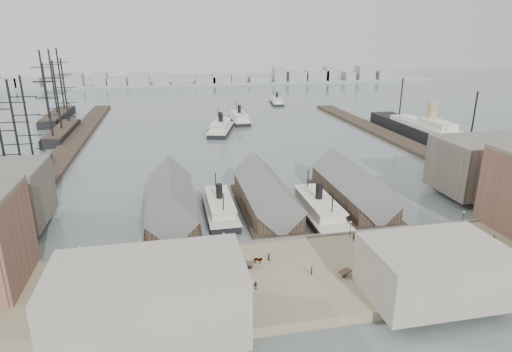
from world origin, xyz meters
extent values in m
plane|color=#505D5B|center=(0.00, 0.00, 0.00)|extent=(900.00, 900.00, 0.00)
cube|color=#807356|center=(0.00, -20.00, 1.00)|extent=(180.00, 30.00, 2.00)
cube|color=#59544C|center=(0.00, -5.20, 1.15)|extent=(180.00, 1.20, 2.30)
cube|color=#2D231C|center=(-68.00, 100.00, 0.80)|extent=(10.00, 220.00, 1.60)
cube|color=#2D231C|center=(78.00, 90.00, 0.80)|extent=(10.00, 180.00, 1.60)
cube|color=#2D231C|center=(-26.00, 16.00, 0.60)|extent=(14.00, 42.00, 1.20)
cube|color=#2D231C|center=(-26.00, 17.00, 3.70)|extent=(12.00, 36.00, 5.00)
cube|color=#59595B|center=(-26.00, 17.00, 6.30)|extent=(12.60, 37.00, 12.60)
cube|color=#2D231C|center=(0.00, 16.00, 0.60)|extent=(14.00, 42.00, 1.20)
cube|color=#2D231C|center=(0.00, 17.00, 3.70)|extent=(12.00, 36.00, 5.00)
cube|color=#59595B|center=(0.00, 17.00, 6.30)|extent=(12.60, 37.00, 12.60)
cube|color=#2D231C|center=(26.00, 16.00, 0.60)|extent=(14.00, 42.00, 1.20)
cube|color=#2D231C|center=(26.00, 17.00, 3.70)|extent=(12.00, 36.00, 5.00)
cube|color=#59595B|center=(26.00, 17.00, 6.30)|extent=(12.60, 37.00, 12.60)
cube|color=#60564C|center=(68.00, 15.00, 9.50)|extent=(28.00, 20.00, 15.00)
cube|color=gray|center=(20.00, -32.00, 7.00)|extent=(24.00, 16.00, 10.00)
cube|color=gray|center=(-30.00, -32.00, 8.00)|extent=(30.00, 16.00, 12.00)
cylinder|color=black|center=(-45.00, -7.00, 3.80)|extent=(0.16, 0.16, 3.60)
sphere|color=beige|center=(-45.00, -7.00, 5.70)|extent=(0.44, 0.44, 0.44)
cylinder|color=black|center=(-15.00, -7.00, 3.80)|extent=(0.16, 0.16, 3.60)
sphere|color=beige|center=(-15.00, -7.00, 5.70)|extent=(0.44, 0.44, 0.44)
cylinder|color=black|center=(15.00, -7.00, 3.80)|extent=(0.16, 0.16, 3.60)
sphere|color=beige|center=(15.00, -7.00, 5.70)|extent=(0.44, 0.44, 0.44)
cylinder|color=black|center=(45.00, -7.00, 3.80)|extent=(0.16, 0.16, 3.60)
sphere|color=beige|center=(45.00, -7.00, 5.70)|extent=(0.44, 0.44, 0.44)
cube|color=gray|center=(0.00, 340.00, 1.00)|extent=(500.00, 40.00, 2.00)
cube|color=gray|center=(-162.59, 330.00, 5.11)|extent=(17.36, 14.00, 10.23)
cube|color=gray|center=(-145.16, 330.00, 5.14)|extent=(20.65, 14.00, 10.28)
cube|color=gray|center=(-123.57, 330.00, 3.62)|extent=(14.71, 14.00, 7.23)
cube|color=gray|center=(-107.98, 330.00, 6.62)|extent=(17.63, 14.00, 13.23)
cube|color=gray|center=(-83.49, 330.00, 6.79)|extent=(10.74, 14.00, 13.58)
cube|color=gray|center=(-69.86, 330.00, 4.32)|extent=(18.06, 14.00, 8.64)
cube|color=gray|center=(-49.92, 330.00, 6.64)|extent=(18.55, 14.00, 13.29)
cube|color=gray|center=(-29.70, 330.00, 6.24)|extent=(15.33, 14.00, 12.47)
cube|color=gray|center=(-11.29, 330.00, 4.36)|extent=(17.56, 14.00, 8.72)
cube|color=gray|center=(11.96, 330.00, 3.82)|extent=(18.76, 14.00, 7.63)
cube|color=gray|center=(27.85, 330.00, 5.17)|extent=(17.61, 14.00, 10.35)
cube|color=gray|center=(44.04, 330.00, 5.15)|extent=(13.38, 14.00, 10.30)
cube|color=gray|center=(65.61, 330.00, 3.38)|extent=(20.73, 14.00, 6.75)
cube|color=gray|center=(85.69, 330.00, 7.79)|extent=(11.51, 14.00, 15.57)
cube|color=gray|center=(103.47, 330.00, 5.63)|extent=(18.17, 14.00, 11.26)
cube|color=gray|center=(125.20, 330.00, 5.92)|extent=(21.81, 14.00, 11.83)
cube|color=gray|center=(139.05, 330.00, 7.75)|extent=(11.12, 14.00, 15.50)
cube|color=gray|center=(159.69, 330.00, 5.14)|extent=(10.90, 14.00, 10.29)
cube|color=gray|center=(177.90, 330.00, 7.86)|extent=(17.95, 14.00, 15.72)
cube|color=gray|center=(197.92, 330.00, 5.26)|extent=(14.21, 14.00, 10.51)
cube|color=black|center=(-13.00, 16.69, 0.85)|extent=(7.57, 26.51, 1.70)
cube|color=beige|center=(-13.00, 16.69, 2.08)|extent=(7.95, 26.51, 0.47)
cube|color=beige|center=(-13.00, 16.69, 3.41)|extent=(6.15, 18.93, 2.08)
cube|color=beige|center=(-13.00, 16.69, 4.73)|extent=(6.63, 20.83, 0.38)
cylinder|color=black|center=(-13.00, 16.69, 6.82)|extent=(1.70, 1.70, 4.26)
cylinder|color=black|center=(-13.00, 25.21, 6.63)|extent=(0.28, 0.28, 5.68)
cylinder|color=black|center=(-13.00, 8.17, 6.63)|extent=(0.28, 0.28, 5.68)
cube|color=black|center=(13.00, 9.43, 0.95)|extent=(8.48, 29.67, 1.91)
cube|color=beige|center=(13.00, 9.43, 2.33)|extent=(8.90, 29.67, 0.53)
cube|color=beige|center=(13.00, 9.43, 3.82)|extent=(6.89, 21.20, 2.33)
cube|color=beige|center=(13.00, 9.43, 5.30)|extent=(7.42, 23.31, 0.42)
cylinder|color=black|center=(13.00, 9.43, 7.63)|extent=(1.91, 1.91, 4.77)
cylinder|color=black|center=(13.00, 18.96, 7.42)|extent=(0.32, 0.32, 6.36)
cylinder|color=black|center=(13.00, -0.11, 7.42)|extent=(0.32, 0.32, 6.36)
cube|color=black|center=(0.26, 118.54, 0.99)|extent=(16.98, 32.06, 1.98)
cube|color=beige|center=(0.26, 118.54, 2.42)|extent=(17.40, 32.19, 0.55)
cube|color=beige|center=(0.26, 118.54, 3.96)|extent=(12.96, 23.14, 2.42)
cube|color=beige|center=(0.26, 118.54, 5.51)|extent=(14.10, 25.41, 0.44)
cylinder|color=black|center=(0.26, 118.54, 7.93)|extent=(1.98, 1.98, 4.95)
cylinder|color=black|center=(0.26, 128.45, 7.71)|extent=(0.33, 0.33, 6.61)
cylinder|color=black|center=(0.26, 108.63, 7.71)|extent=(0.33, 0.33, 6.61)
cube|color=black|center=(13.93, 143.28, 0.92)|extent=(8.35, 28.78, 1.85)
cube|color=beige|center=(13.93, 143.28, 2.26)|extent=(8.76, 28.78, 0.51)
cube|color=beige|center=(13.93, 143.28, 3.69)|extent=(6.77, 20.56, 2.26)
cube|color=beige|center=(13.93, 143.28, 5.13)|extent=(7.30, 22.61, 0.41)
cylinder|color=black|center=(13.93, 143.28, 7.39)|extent=(1.85, 1.85, 4.62)
cylinder|color=black|center=(13.93, 152.51, 7.18)|extent=(0.31, 0.31, 6.16)
cylinder|color=black|center=(13.93, 134.04, 7.18)|extent=(0.31, 0.31, 6.16)
cube|color=black|center=(50.73, 201.87, 0.79)|extent=(9.69, 25.27, 1.58)
cube|color=beige|center=(50.73, 201.87, 1.94)|extent=(10.04, 25.31, 0.44)
cube|color=beige|center=(50.73, 201.87, 3.17)|extent=(7.61, 18.12, 1.94)
cube|color=beige|center=(50.73, 201.87, 4.40)|extent=(8.24, 19.92, 0.35)
cylinder|color=black|center=(50.73, 201.87, 6.34)|extent=(1.58, 1.58, 3.96)
cylinder|color=black|center=(50.73, 209.79, 6.16)|extent=(0.26, 0.26, 5.28)
cylinder|color=black|center=(50.73, 193.94, 6.16)|extent=(0.26, 0.26, 5.28)
cube|color=black|center=(-74.52, 51.62, 1.65)|extent=(8.27, 56.98, 3.31)
cube|color=#2D231C|center=(-74.52, 51.62, 3.58)|extent=(7.81, 51.28, 0.55)
cylinder|color=black|center=(-74.52, 44.98, 18.38)|extent=(0.74, 0.74, 31.24)
cylinder|color=black|center=(-74.52, 58.27, 18.38)|extent=(0.74, 0.74, 31.24)
cylinder|color=black|center=(-74.52, 71.57, 18.38)|extent=(0.74, 0.74, 31.24)
cube|color=black|center=(-76.34, 126.97, 1.74)|extent=(8.72, 50.41, 3.49)
cube|color=#2D231C|center=(-76.34, 126.97, 3.78)|extent=(8.24, 45.37, 0.58)
cylinder|color=black|center=(-76.34, 109.32, 19.39)|extent=(0.78, 0.78, 32.96)
cylinder|color=black|center=(-76.34, 126.97, 19.39)|extent=(0.78, 0.78, 32.96)
cylinder|color=black|center=(-76.34, 144.61, 19.39)|extent=(0.78, 0.78, 32.96)
cube|color=black|center=(-87.61, 170.80, 1.93)|extent=(9.63, 53.52, 3.85)
cube|color=#2D231C|center=(-87.61, 170.80, 4.17)|extent=(9.10, 48.17, 0.64)
cylinder|color=black|center=(-87.61, 152.07, 21.41)|extent=(0.86, 0.86, 36.39)
cylinder|color=black|center=(-87.61, 170.80, 21.41)|extent=(0.86, 0.86, 36.39)
cylinder|color=black|center=(-87.61, 189.54, 21.41)|extent=(0.86, 0.86, 36.39)
cube|color=black|center=(92.00, 80.61, 2.94)|extent=(12.74, 93.12, 5.88)
cube|color=beige|center=(92.00, 80.61, 6.86)|extent=(10.78, 53.91, 1.96)
cube|color=beige|center=(92.00, 75.71, 9.31)|extent=(7.84, 19.60, 2.94)
cylinder|color=tan|center=(92.00, 80.61, 13.72)|extent=(4.31, 4.31, 9.80)
imported|color=black|center=(-32.21, -12.78, 2.83)|extent=(1.62, 1.47, 1.67)
cube|color=#3F2D21|center=(-34.80, -13.00, 2.90)|extent=(2.72, 1.72, 0.25)
cylinder|color=black|center=(-34.74, -13.70, 2.55)|extent=(1.10, 0.17, 1.10)
cylinder|color=black|center=(-34.86, -12.31, 2.55)|extent=(1.10, 0.17, 1.10)
imported|color=black|center=(-8.91, -15.06, 2.83)|extent=(2.15, 1.54, 1.66)
cube|color=#3F2D21|center=(-11.34, -16.00, 2.90)|extent=(2.97, 2.34, 0.25)
cylinder|color=black|center=(-11.09, -16.65, 2.55)|extent=(1.05, 0.47, 1.10)
cylinder|color=black|center=(-11.59, -15.35, 2.55)|extent=(1.05, 0.47, 1.10)
imported|color=black|center=(9.28, -24.28, 2.74)|extent=(1.81, 1.89, 1.48)
cube|color=#3F2D21|center=(6.99, -23.03, 2.90)|extent=(3.00, 2.56, 0.25)
cylinder|color=black|center=(6.66, -23.65, 2.55)|extent=(1.00, 0.60, 1.10)
cylinder|color=black|center=(7.33, -22.42, 2.55)|extent=(1.00, 0.60, 1.10)
imported|color=black|center=(-43.88, -13.94, 2.85)|extent=(0.73, 0.62, 1.69)
imported|color=black|center=(-36.63, -19.07, 2.88)|extent=(1.00, 0.87, 1.76)
imported|color=black|center=(-27.55, -12.65, 2.88)|extent=(1.29, 1.23, 1.75)
imported|color=black|center=(-11.28, -24.08, 2.88)|extent=(1.09, 0.62, 1.76)
imported|color=black|center=(-6.35, -13.94, 2.79)|extent=(0.66, 0.86, 1.58)
imported|color=black|center=(0.58, -21.42, 2.91)|extent=(0.74, 0.81, 1.82)
imported|color=black|center=(14.91, -9.20, 2.85)|extent=(0.86, 0.69, 1.71)
imported|color=black|center=(28.77, -20.89, 2.91)|extent=(0.83, 1.25, 1.82)
imported|color=black|center=(46.22, -16.39, 2.83)|extent=(0.83, 1.04, 1.65)
imported|color=black|center=(-47.17, -21.16, 2.82)|extent=(0.98, 0.89, 1.64)
imported|color=black|center=(-25.79, -19.84, 2.82)|extent=(0.96, 0.84, 1.64)
camera|label=1|loc=(-25.31, -91.98, 47.69)|focal=30.00mm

